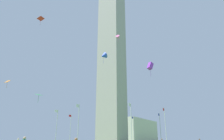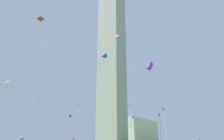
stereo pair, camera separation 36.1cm
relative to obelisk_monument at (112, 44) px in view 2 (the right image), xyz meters
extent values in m
cube|color=#A8A399|center=(0.00, 0.00, -3.58)|extent=(6.57, 6.57, 52.55)
cylinder|color=silver|center=(14.69, 0.00, -25.46)|extent=(0.14, 0.14, 8.80)
cube|color=white|center=(15.24, 0.00, -21.51)|extent=(1.00, 0.03, 0.64)
cylinder|color=silver|center=(10.39, 10.39, -25.46)|extent=(0.14, 0.14, 8.80)
cube|color=white|center=(10.94, 10.39, -21.51)|extent=(1.00, 0.03, 0.64)
cylinder|color=silver|center=(0.00, 14.69, -25.46)|extent=(0.14, 0.14, 8.80)
cube|color=red|center=(0.55, 14.69, -21.51)|extent=(1.00, 0.03, 0.64)
cylinder|color=silver|center=(-10.39, 10.39, -25.46)|extent=(0.14, 0.14, 8.80)
cube|color=#1E2D99|center=(-9.84, 10.39, -21.51)|extent=(1.00, 0.03, 0.64)
cylinder|color=silver|center=(-14.69, 0.00, -25.46)|extent=(0.14, 0.14, 8.80)
cube|color=#1E2D99|center=(-14.14, 0.00, -21.51)|extent=(1.00, 0.03, 0.64)
cylinder|color=silver|center=(-10.39, -10.39, -25.46)|extent=(0.14, 0.14, 8.80)
cube|color=#1E2D99|center=(-9.84, -10.39, -21.51)|extent=(1.00, 0.03, 0.64)
cylinder|color=silver|center=(0.00, -14.69, -25.46)|extent=(0.14, 0.14, 8.80)
cube|color=red|center=(0.55, -14.69, -21.51)|extent=(1.00, 0.03, 0.64)
cylinder|color=silver|center=(10.39, -10.39, -25.46)|extent=(0.14, 0.14, 8.80)
cube|color=white|center=(10.94, -10.39, -21.51)|extent=(1.00, 0.03, 0.64)
sphere|color=#936B4C|center=(36.27, 17.07, -28.30)|extent=(0.24, 0.24, 0.24)
sphere|color=tan|center=(7.55, 22.77, -28.36)|extent=(0.24, 0.24, 0.24)
sphere|color=tan|center=(37.48, 12.48, -28.21)|extent=(0.24, 0.24, 0.24)
sphere|color=beige|center=(23.78, -6.67, -28.25)|extent=(0.24, 0.24, 0.24)
sphere|color=#936B4C|center=(9.61, 16.32, -28.34)|extent=(0.24, 0.24, 0.24)
cube|color=orange|center=(25.85, -9.77, -17.27)|extent=(0.84, 1.01, 0.61)
cylinder|color=#A75C15|center=(25.85, -9.77, -18.03)|extent=(0.04, 0.04, 1.13)
cube|color=purple|center=(13.73, 16.31, -14.75)|extent=(1.48, 1.26, 1.57)
cylinder|color=#67278E|center=(13.73, 16.31, -15.98)|extent=(0.04, 0.04, 1.84)
cone|color=pink|center=(10.42, 7.53, -4.60)|extent=(1.41, 1.17, 1.30)
cylinder|color=#A44A79|center=(10.42, 7.53, -5.39)|extent=(0.04, 0.04, 1.18)
cube|color=red|center=(19.99, -9.73, 0.87)|extent=(1.44, 1.40, 0.38)
cylinder|color=maroon|center=(19.99, -9.73, -0.26)|extent=(0.04, 0.04, 1.69)
cone|color=blue|center=(8.19, 2.00, -7.59)|extent=(2.48, 2.31, 2.04)
cylinder|color=#233C9D|center=(8.19, 2.00, -8.83)|extent=(0.04, 0.04, 1.86)
cube|color=green|center=(22.61, -3.94, -20.02)|extent=(1.43, 1.40, 0.36)
cylinder|color=#208035|center=(22.61, -3.94, -20.97)|extent=(0.04, 0.04, 1.43)
cube|color=beige|center=(-38.74, -10.72, -24.95)|extent=(29.84, 13.90, 9.82)
camera|label=1|loc=(49.51, 27.77, -28.27)|focal=32.08mm
camera|label=2|loc=(49.33, 28.09, -28.27)|focal=32.08mm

